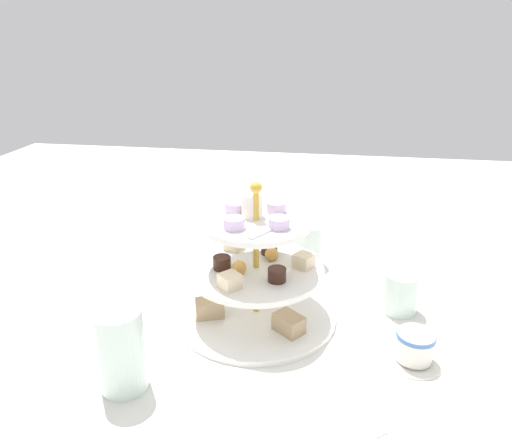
% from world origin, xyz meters
% --- Properties ---
extents(ground_plane, '(2.40, 2.40, 0.00)m').
position_xyz_m(ground_plane, '(0.00, 0.00, 0.00)').
color(ground_plane, silver).
extents(tiered_serving_stand, '(0.28, 0.28, 0.25)m').
position_xyz_m(tiered_serving_stand, '(0.00, -0.00, 0.08)').
color(tiered_serving_stand, white).
rests_on(tiered_serving_stand, ground_plane).
extents(water_glass_tall_right, '(0.07, 0.07, 0.13)m').
position_xyz_m(water_glass_tall_right, '(-0.21, 0.16, 0.06)').
color(water_glass_tall_right, silver).
rests_on(water_glass_tall_right, ground_plane).
extents(water_glass_short_left, '(0.06, 0.06, 0.08)m').
position_xyz_m(water_glass_short_left, '(0.06, -0.25, 0.04)').
color(water_glass_short_left, silver).
rests_on(water_glass_short_left, ground_plane).
extents(teacup_with_saucer, '(0.09, 0.09, 0.05)m').
position_xyz_m(teacup_with_saucer, '(-0.09, -0.26, 0.02)').
color(teacup_with_saucer, white).
rests_on(teacup_with_saucer, ground_plane).
extents(butter_knife_left, '(0.15, 0.10, 0.00)m').
position_xyz_m(butter_knife_left, '(0.14, 0.27, 0.00)').
color(butter_knife_left, silver).
rests_on(butter_knife_left, ground_plane).
extents(water_glass_mid_back, '(0.06, 0.06, 0.09)m').
position_xyz_m(water_glass_mid_back, '(0.22, -0.08, 0.04)').
color(water_glass_mid_back, silver).
rests_on(water_glass_mid_back, ground_plane).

